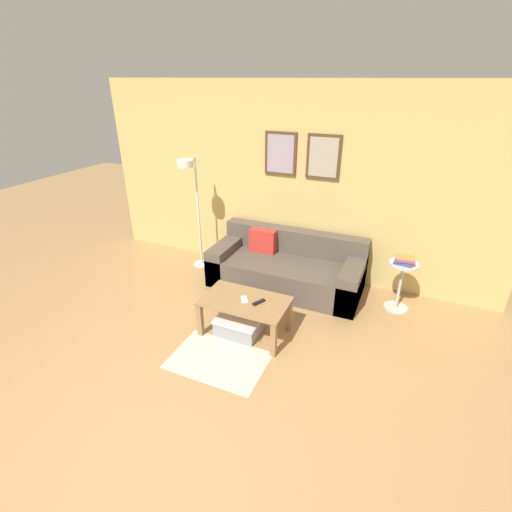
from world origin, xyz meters
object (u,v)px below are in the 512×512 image
object	(u,v)px
coffee_table	(245,306)
storage_bin	(240,324)
side_table	(401,282)
book_stack	(405,261)
couch	(286,268)
floor_lamp	(191,192)
remote_control	(259,302)
cell_phone	(244,299)

from	to	relation	value
coffee_table	storage_bin	distance (m)	0.25
side_table	book_stack	xyz separation A→B (m)	(-0.00, -0.02, 0.29)
coffee_table	couch	bearing A→B (deg)	86.83
couch	floor_lamp	xyz separation A→B (m)	(-1.36, -0.08, 0.91)
remote_control	floor_lamp	bearing A→B (deg)	171.02
storage_bin	floor_lamp	distance (m)	1.97
cell_phone	coffee_table	bearing A→B (deg)	-65.08
side_table	floor_lamp	bearing A→B (deg)	-178.21
storage_bin	remote_control	bearing A→B (deg)	5.78
storage_bin	book_stack	bearing A→B (deg)	36.85
storage_bin	cell_phone	bearing A→B (deg)	19.09
book_stack	remote_control	distance (m)	1.77
side_table	remote_control	xyz separation A→B (m)	(-1.34, -1.16, 0.06)
side_table	cell_phone	size ratio (longest dim) A/B	4.40
couch	floor_lamp	distance (m)	1.64
coffee_table	side_table	world-z (taller)	side_table
remote_control	cell_phone	bearing A→B (deg)	-151.00
storage_bin	remote_control	size ratio (longest dim) A/B	3.24
couch	coffee_table	distance (m)	1.17
side_table	cell_phone	xyz separation A→B (m)	(-1.50, -1.16, 0.05)
coffee_table	book_stack	xyz separation A→B (m)	(1.49, 1.15, 0.32)
remote_control	book_stack	bearing A→B (deg)	67.93
couch	book_stack	bearing A→B (deg)	-0.65
side_table	remote_control	size ratio (longest dim) A/B	4.10
floor_lamp	cell_phone	bearing A→B (deg)	-39.89
floor_lamp	side_table	bearing A→B (deg)	1.79
floor_lamp	side_table	size ratio (longest dim) A/B	2.62
coffee_table	remote_control	distance (m)	0.18
coffee_table	remote_control	world-z (taller)	remote_control
floor_lamp	storage_bin	bearing A→B (deg)	-41.46
floor_lamp	remote_control	size ratio (longest dim) A/B	10.74
floor_lamp	book_stack	distance (m)	2.83
side_table	coffee_table	bearing A→B (deg)	-141.98
couch	coffee_table	world-z (taller)	couch
side_table	remote_control	world-z (taller)	side_table
book_stack	remote_control	bearing A→B (deg)	-139.48
side_table	book_stack	world-z (taller)	book_stack
floor_lamp	remote_control	xyz separation A→B (m)	(1.45, -1.07, -0.74)
storage_bin	side_table	size ratio (longest dim) A/B	0.79
floor_lamp	remote_control	world-z (taller)	floor_lamp
cell_phone	side_table	bearing A→B (deg)	5.19
floor_lamp	side_table	world-z (taller)	floor_lamp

